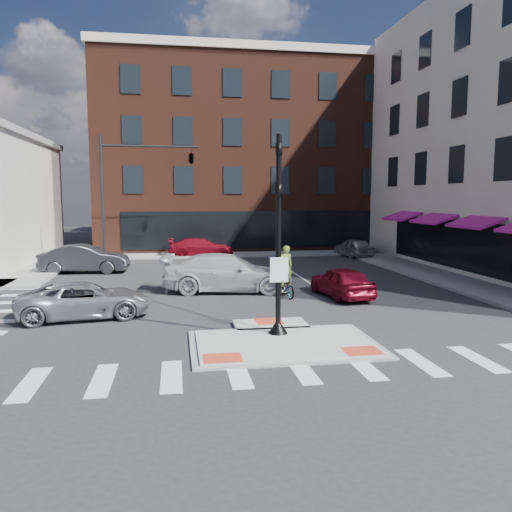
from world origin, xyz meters
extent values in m
plane|color=#28282B|center=(0.00, 0.00, 0.00)|extent=(120.00, 120.00, 0.00)
cube|color=gray|center=(0.00, -0.50, 0.03)|extent=(5.40, 3.60, 0.06)
cube|color=#A8A8A3|center=(0.00, -0.50, 0.06)|extent=(5.00, 3.20, 0.12)
cube|color=#A8A8A3|center=(0.00, 1.60, 0.06)|extent=(2.40, 1.40, 0.12)
cube|color=red|center=(-1.90, -1.70, 0.12)|extent=(1.00, 0.80, 0.01)
cube|color=red|center=(1.90, -1.70, 0.12)|extent=(1.00, 0.80, 0.01)
cube|color=red|center=(0.00, 1.90, 0.12)|extent=(0.90, 0.90, 0.01)
cube|color=gray|center=(-11.00, 20.00, 0.07)|extent=(3.00, 20.00, 0.15)
cube|color=gray|center=(10.80, 10.00, 0.07)|extent=(3.00, 24.00, 0.15)
cube|color=gray|center=(3.00, 22.00, 0.07)|extent=(26.00, 3.00, 0.15)
cube|color=#492216|center=(3.00, 32.00, 7.50)|extent=(24.00, 18.00, 15.00)
cube|color=beige|center=(3.00, 32.00, 15.20)|extent=(24.40, 18.40, 0.60)
cube|color=black|center=(3.00, 23.00, 1.80)|extent=(20.00, 0.12, 2.80)
cube|color=black|center=(12.00, 10.00, 1.70)|extent=(0.12, 16.00, 2.60)
cube|color=#D81C9B|center=(11.30, 10.00, 3.05)|extent=(1.46, 3.00, 0.58)
cube|color=#D81C9B|center=(11.30, 16.00, 3.05)|extent=(1.46, 3.00, 0.58)
cube|color=slate|center=(-4.00, 52.00, 5.00)|extent=(10.00, 12.00, 10.00)
cube|color=brown|center=(9.00, 54.00, 6.00)|extent=(12.00, 12.00, 12.00)
cone|color=black|center=(0.00, 0.40, 0.34)|extent=(0.60, 0.60, 0.45)
cylinder|color=black|center=(0.00, 0.40, 3.20)|extent=(0.16, 0.16, 5.80)
cube|color=white|center=(0.00, 0.28, 2.10)|extent=(0.55, 0.04, 0.75)
imported|color=black|center=(0.00, 0.40, 5.30)|extent=(0.18, 0.22, 1.10)
imported|color=black|center=(0.00, 0.40, 4.10)|extent=(0.18, 0.22, 1.10)
cylinder|color=black|center=(-7.50, 18.00, 4.00)|extent=(0.20, 0.20, 8.00)
cylinder|color=black|center=(-4.50, 18.00, 7.40)|extent=(6.00, 0.14, 0.14)
imported|color=black|center=(-2.00, 18.00, 6.80)|extent=(0.48, 2.24, 0.90)
imported|color=#AAACB1|center=(-6.26, 3.90, 0.64)|extent=(4.87, 2.79, 1.28)
imported|color=maroon|center=(3.93, 6.00, 0.66)|extent=(2.05, 4.05, 1.32)
imported|color=silver|center=(-0.76, 8.06, 0.85)|extent=(6.13, 3.18, 1.70)
imported|color=#29292E|center=(-8.16, 14.90, 0.79)|extent=(4.93, 2.00, 1.59)
imported|color=#AEB1B5|center=(9.50, 19.78, 0.67)|extent=(2.07, 4.13, 1.35)
imported|color=maroon|center=(-1.27, 21.50, 0.67)|extent=(4.69, 2.01, 1.35)
imported|color=#3F3F44|center=(1.56, 6.42, 0.46)|extent=(0.89, 1.83, 0.92)
imported|color=#9FB941|center=(1.56, 6.42, 1.33)|extent=(0.71, 0.52, 1.77)
camera|label=1|loc=(-3.03, -14.19, 4.27)|focal=35.00mm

